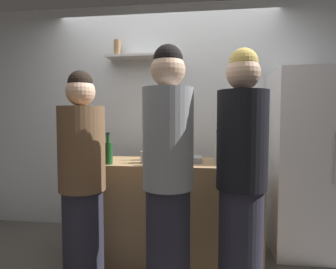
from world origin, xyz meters
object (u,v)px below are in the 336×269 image
refrigerator (301,162)px  wine_bottle_amber_glass (94,150)px  utensil_holder (146,157)px  wine_bottle_pale_glass (218,151)px  baking_pan (183,159)px  wine_bottle_dark_glass (159,147)px  person_brown_jacket (82,185)px  person_blonde (241,181)px  person_grey_hoodie (168,180)px  wine_bottle_green_glass (108,152)px  water_bottle_plastic (165,153)px

refrigerator → wine_bottle_amber_glass: (-1.95, -0.43, 0.13)m
utensil_holder → wine_bottle_pale_glass: wine_bottle_pale_glass is taller
refrigerator → utensil_holder: (-1.46, -0.44, 0.08)m
baking_pan → wine_bottle_dark_glass: size_ratio=1.07×
refrigerator → wine_bottle_pale_glass: (-0.82, -0.36, 0.14)m
wine_bottle_pale_glass → person_brown_jacket: (-1.01, -0.59, -0.20)m
wine_bottle_pale_glass → wine_bottle_dark_glass: 0.57m
wine_bottle_pale_glass → baking_pan: bearing=171.3°
refrigerator → wine_bottle_dark_glass: 1.41m
baking_pan → person_brown_jacket: (-0.70, -0.63, -0.11)m
refrigerator → wine_bottle_dark_glass: (-1.38, -0.23, 0.15)m
person_blonde → person_grey_hoodie: person_grey_hoodie is taller
refrigerator → wine_bottle_amber_glass: size_ratio=6.10×
utensil_holder → baking_pan: bearing=20.5°
person_brown_jacket → wine_bottle_amber_glass: bearing=-8.7°
person_grey_hoodie → wine_bottle_green_glass: bearing=23.4°
water_bottle_plastic → baking_pan: bearing=58.5°
wine_bottle_dark_glass → wine_bottle_green_glass: (-0.39, -0.31, -0.02)m
baking_pan → person_grey_hoodie: bearing=-93.1°
person_blonde → water_bottle_plastic: bearing=9.6°
wine_bottle_amber_glass → wine_bottle_green_glass: bearing=-31.6°
wine_bottle_green_glass → person_grey_hoodie: person_grey_hoodie is taller
baking_pan → water_bottle_plastic: bearing=-121.5°
person_blonde → refrigerator: bearing=-79.1°
refrigerator → water_bottle_plastic: (-1.27, -0.54, 0.13)m
wine_bottle_dark_glass → person_blonde: bearing=-46.7°
wine_bottle_green_glass → baking_pan: bearing=19.5°
person_blonde → wine_bottle_green_glass: bearing=24.7°
wine_bottle_amber_glass → person_grey_hoodie: size_ratio=0.16×
wine_bottle_green_glass → person_blonde: bearing=-21.5°
wine_bottle_pale_glass → wine_bottle_dark_glass: size_ratio=0.92×
utensil_holder → person_brown_jacket: person_brown_jacket is taller
person_grey_hoodie → wine_bottle_amber_glass: bearing=25.3°
wine_bottle_dark_glass → person_blonde: (0.69, -0.74, -0.14)m
water_bottle_plastic → person_blonde: (0.59, -0.43, -0.12)m
utensil_holder → wine_bottle_amber_glass: wine_bottle_amber_glass is taller
person_grey_hoodie → wine_bottle_pale_glass: bearing=-52.9°
wine_bottle_pale_glass → water_bottle_plastic: 0.48m
wine_bottle_dark_glass → water_bottle_plastic: 0.32m
wine_bottle_pale_glass → wine_bottle_amber_glass: (-1.13, -0.07, -0.01)m
person_brown_jacket → person_grey_hoodie: 0.67m
baking_pan → person_grey_hoodie: 0.74m
wine_bottle_dark_glass → water_bottle_plastic: bearing=-70.4°
wine_bottle_green_glass → wine_bottle_pale_glass: bearing=10.6°
utensil_holder → wine_bottle_green_glass: size_ratio=0.79×
wine_bottle_pale_glass → wine_bottle_green_glass: wine_bottle_pale_glass is taller
water_bottle_plastic → person_grey_hoodie: (0.09, -0.52, -0.11)m
wine_bottle_amber_glass → refrigerator: bearing=12.5°
baking_pan → person_brown_jacket: person_brown_jacket is taller
utensil_holder → wine_bottle_amber_glass: size_ratio=0.75×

